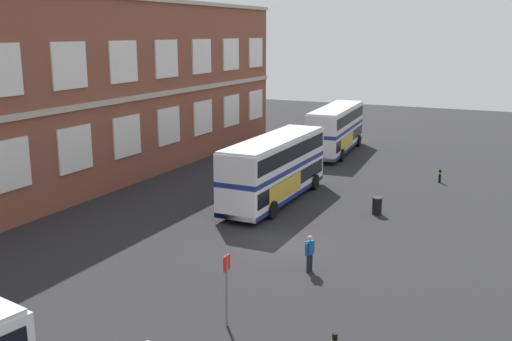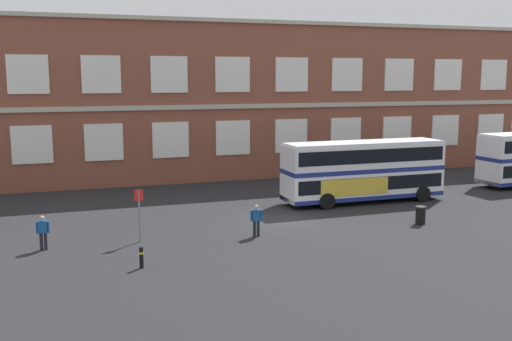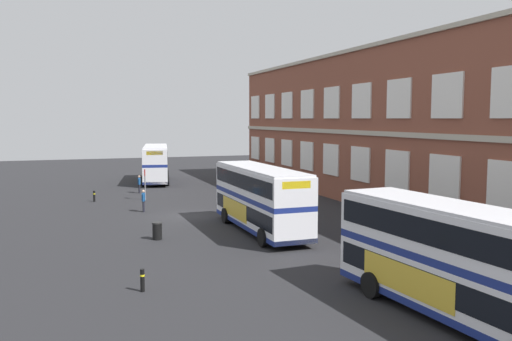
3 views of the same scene
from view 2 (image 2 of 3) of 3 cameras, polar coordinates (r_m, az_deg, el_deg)
name	(u,v)px [view 2 (image 2 of 3)]	position (r m, az deg, el deg)	size (l,w,h in m)	color
ground_plane	(272,214)	(36.62, 1.59, -4.15)	(120.00, 120.00, 0.00)	#232326
brick_terminal_building	(219,101)	(51.26, -3.55, 6.65)	(55.25, 8.19, 12.78)	brown
double_decker_middle	(363,170)	(40.28, 10.26, 0.03)	(11.02, 2.95, 4.07)	silver
waiting_passenger	(43,231)	(30.66, -19.75, -5.50)	(0.64, 0.27, 1.70)	black
second_passenger	(256,219)	(31.27, 0.03, -4.69)	(0.64, 0.32, 1.70)	black
bus_stand_flag	(139,210)	(30.67, -11.13, -3.78)	(0.44, 0.10, 2.70)	slate
station_litter_bin	(421,215)	(35.23, 15.50, -4.14)	(0.60, 0.60, 1.03)	black
safety_bollard_east	(141,257)	(26.81, -10.93, -8.16)	(0.19, 0.19, 0.95)	black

